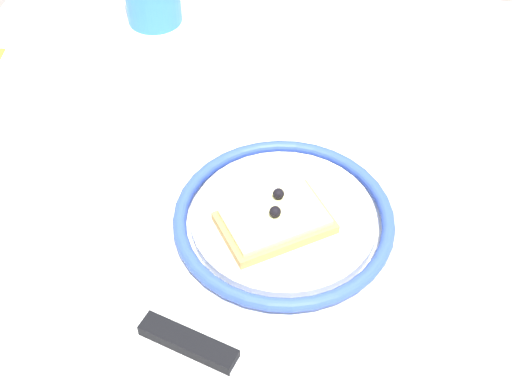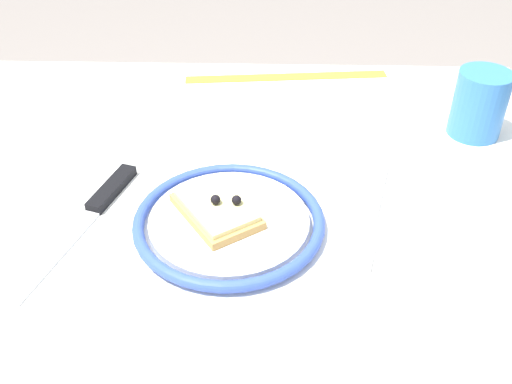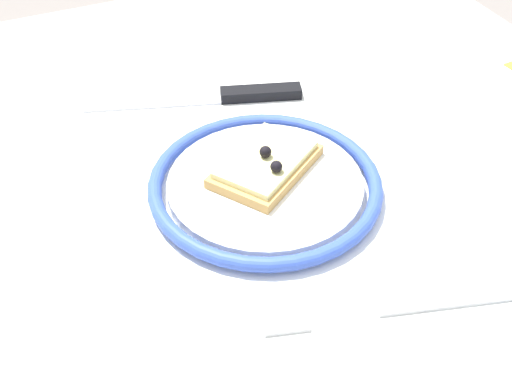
{
  "view_description": "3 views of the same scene",
  "coord_description": "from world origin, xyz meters",
  "px_view_note": "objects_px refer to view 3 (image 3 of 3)",
  "views": [
    {
      "loc": [
        0.46,
        0.05,
        1.25
      ],
      "look_at": [
        -0.01,
        -0.02,
        0.75
      ],
      "focal_mm": 49.56,
      "sensor_mm": 36.0,
      "label": 1
    },
    {
      "loc": [
        -0.05,
        0.52,
        1.16
      ],
      "look_at": [
        -0.03,
        -0.02,
        0.75
      ],
      "focal_mm": 41.57,
      "sensor_mm": 36.0,
      "label": 2
    },
    {
      "loc": [
        -0.44,
        0.21,
        1.14
      ],
      "look_at": [
        -0.03,
        0.03,
        0.74
      ],
      "focal_mm": 48.2,
      "sensor_mm": 36.0,
      "label": 3
    }
  ],
  "objects_px": {
    "dining_table": "(270,262)",
    "pizza_slice_near": "(262,165)",
    "plate": "(266,186)",
    "knife": "(232,96)",
    "fork": "(386,309)"
  },
  "relations": [
    {
      "from": "pizza_slice_near",
      "to": "fork",
      "type": "height_order",
      "value": "pizza_slice_near"
    },
    {
      "from": "pizza_slice_near",
      "to": "knife",
      "type": "bearing_deg",
      "value": -11.39
    },
    {
      "from": "knife",
      "to": "fork",
      "type": "bearing_deg",
      "value": 179.17
    },
    {
      "from": "plate",
      "to": "fork",
      "type": "bearing_deg",
      "value": -170.71
    },
    {
      "from": "plate",
      "to": "pizza_slice_near",
      "type": "relative_size",
      "value": 1.76
    },
    {
      "from": "plate",
      "to": "fork",
      "type": "distance_m",
      "value": 0.17
    },
    {
      "from": "knife",
      "to": "fork",
      "type": "distance_m",
      "value": 0.33
    },
    {
      "from": "dining_table",
      "to": "pizza_slice_near",
      "type": "height_order",
      "value": "pizza_slice_near"
    },
    {
      "from": "dining_table",
      "to": "knife",
      "type": "relative_size",
      "value": 3.86
    },
    {
      "from": "dining_table",
      "to": "plate",
      "type": "bearing_deg",
      "value": 103.62
    },
    {
      "from": "dining_table",
      "to": "pizza_slice_near",
      "type": "distance_m",
      "value": 0.12
    },
    {
      "from": "plate",
      "to": "pizza_slice_near",
      "type": "distance_m",
      "value": 0.02
    },
    {
      "from": "dining_table",
      "to": "fork",
      "type": "distance_m",
      "value": 0.2
    },
    {
      "from": "dining_table",
      "to": "plate",
      "type": "xyz_separation_m",
      "value": [
        -0.0,
        0.01,
        0.11
      ]
    },
    {
      "from": "fork",
      "to": "knife",
      "type": "bearing_deg",
      "value": -0.83
    }
  ]
}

